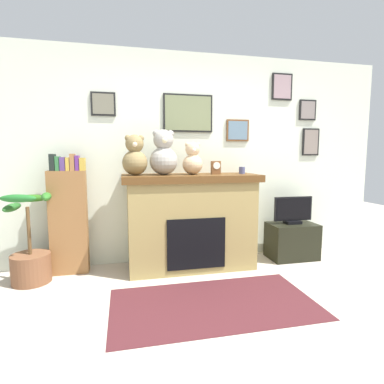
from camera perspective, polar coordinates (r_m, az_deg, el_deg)
The scene contains 13 objects.
ground_plane at distance 2.44m, azimuth 11.46°, elevation -26.54°, with size 12.00×12.00×0.00m, color #B9AC9C.
back_wall at distance 3.95m, azimuth -0.03°, elevation 6.36°, with size 5.20×0.15×2.60m.
fireplace at distance 3.65m, azimuth -0.26°, elevation -5.39°, with size 1.59×0.66×1.12m.
bookshelf at distance 3.71m, azimuth -22.11°, elevation -4.46°, with size 0.40×0.16×1.36m.
potted_plant at distance 3.69m, azimuth -28.02°, elevation -10.35°, with size 0.48×0.47×0.96m.
tv_stand at distance 4.23m, azimuth 18.19°, elevation -8.68°, with size 0.61×0.40×0.46m, color black.
television at distance 4.15m, azimuth 18.40°, elevation -3.40°, with size 0.52×0.14×0.35m.
area_rug at distance 2.94m, azimuth 4.12°, elevation -20.10°, with size 1.84×1.00×0.01m, color #461C21.
candle_jar at distance 3.75m, azimuth 9.34°, elevation 4.03°, with size 0.07×0.07×0.09m, color #4C517A.
mantel_clock at distance 3.63m, azimuth 4.47°, elevation 4.59°, with size 0.10×0.08×0.16m.
teddy_bear_brown at distance 3.47m, azimuth -10.66°, elevation 6.44°, with size 0.28×0.28×0.45m.
teddy_bear_cream at distance 3.50m, azimuth -5.35°, elevation 6.98°, with size 0.32×0.32×0.51m.
teddy_bear_tan at distance 3.56m, azimuth 0.10°, elevation 6.03°, with size 0.23×0.23×0.38m.
Camera 1 is at (-0.86, -1.85, 1.33)m, focal length 28.48 mm.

